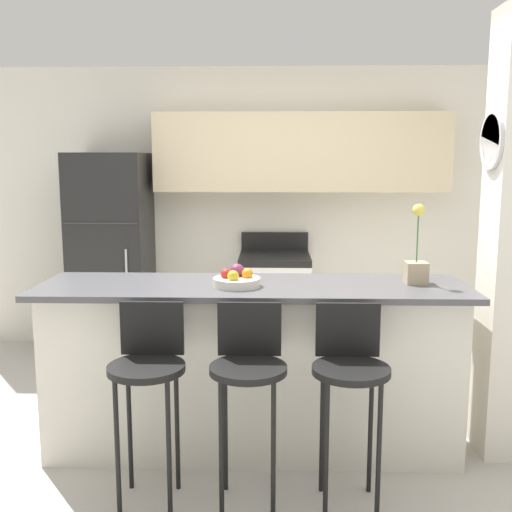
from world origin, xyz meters
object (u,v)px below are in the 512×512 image
bar_stool_right (350,373)px  orchid_vase (416,263)px  stove_range (274,305)px  bar_stool_mid (249,371)px  refrigerator (112,256)px  fruit_bowl (237,280)px  bar_stool_left (148,370)px

bar_stool_right → orchid_vase: orchid_vase is taller
stove_range → bar_stool_mid: stove_range is taller
refrigerator → stove_range: 1.49m
orchid_vase → fruit_bowl: (-1.05, -0.12, -0.08)m
refrigerator → bar_stool_mid: 2.65m
stove_range → refrigerator: bearing=-179.7°
bar_stool_mid → refrigerator: bearing=119.3°
orchid_vase → fruit_bowl: bearing=-173.7°
bar_stool_mid → orchid_vase: orchid_vase is taller
bar_stool_left → bar_stool_mid: size_ratio=1.00×
orchid_vase → stove_range: bearing=116.1°
bar_stool_left → bar_stool_mid: (0.50, 0.00, 0.00)m
bar_stool_left → bar_stool_mid: same height
bar_stool_right → orchid_vase: 0.89m
bar_stool_mid → bar_stool_right: (0.50, 0.00, 0.00)m
bar_stool_right → orchid_vase: size_ratio=2.16×
bar_stool_right → fruit_bowl: bearing=139.1°
bar_stool_mid → bar_stool_right: 0.50m
refrigerator → stove_range: size_ratio=1.67×
bar_stool_mid → orchid_vase: size_ratio=2.16×
stove_range → bar_stool_left: bearing=-105.4°
fruit_bowl → bar_stool_mid: bearing=-80.2°
bar_stool_mid → orchid_vase: bearing=33.2°
orchid_vase → bar_stool_mid: bearing=-146.8°
refrigerator → bar_stool_left: (0.79, -2.30, -0.21)m
bar_stool_mid → bar_stool_left: bearing=180.0°
bar_stool_left → bar_stool_right: 1.01m
bar_stool_mid → fruit_bowl: size_ratio=3.72×
refrigerator → fruit_bowl: refrigerator is taller
orchid_vase → fruit_bowl: size_ratio=1.72×
refrigerator → bar_stool_mid: refrigerator is taller
bar_stool_right → bar_stool_left: bearing=180.0°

